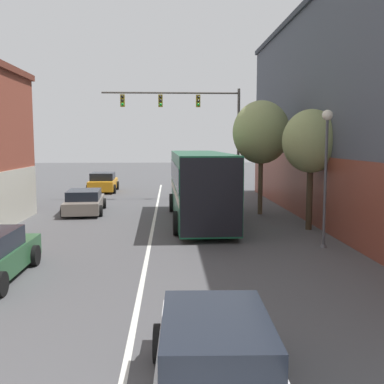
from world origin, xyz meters
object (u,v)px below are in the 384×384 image
Objects in this scene: parked_car_left_far at (103,183)px; street_lamp at (326,157)px; parked_car_left_near at (85,202)px; street_tree_near at (261,133)px; bus at (199,183)px; hatchback_foreground at (217,366)px; traffic_signal_gantry at (195,117)px; street_tree_far at (311,142)px.

parked_car_left_far is 21.98m from street_lamp.
street_tree_near is at bearing -100.11° from parked_car_left_near.
bus is 15.42m from hatchback_foreground.
bus is 1.11× the size of traffic_signal_gantry.
street_tree_near reaches higher than hatchback_foreground.
street_lamp is at bearing -98.41° from street_tree_far.
street_lamp reaches higher than bus.
bus is at bearing 126.95° from street_lamp.
parked_car_left_near is 10.23m from street_tree_near.
parked_car_left_near is at bearing -138.39° from traffic_signal_gantry.
street_lamp is at bearing -152.16° from parked_car_left_far.
street_tree_far is at bearing -73.16° from street_tree_near.
traffic_signal_gantry is (0.27, 8.64, 3.62)m from bus.
street_lamp reaches higher than parked_car_left_far.
street_lamp is (4.20, -5.58, 1.44)m from bus.
bus is 14.97m from parked_car_left_far.
parked_car_left_near is at bearing -179.02° from parked_car_left_far.
bus is 2.12× the size of parked_car_left_near.
hatchback_foreground is at bearing -116.96° from street_lamp.
traffic_signal_gantry reaches higher than street_lamp.
bus is at bearing 154.44° from street_tree_far.
traffic_signal_gantry is at bearing 105.45° from street_lamp.
street_tree_far reaches higher than parked_car_left_far.
street_lamp is at bearing -83.95° from street_tree_near.
parked_car_left_far is 0.90× the size of street_lamp.
hatchback_foreground is 11.28m from street_lamp.
street_tree_near is at bearing -64.61° from traffic_signal_gantry.
street_lamp is at bearing -74.55° from traffic_signal_gantry.
hatchback_foreground is at bearing 175.75° from bus.
hatchback_foreground is at bearing -170.34° from parked_car_left_far.
traffic_signal_gantry is 11.87m from street_tree_far.
parked_car_left_far is at bearing 119.63° from street_lamp.
traffic_signal_gantry is (1.04, 24.00, 4.86)m from hatchback_foreground.
street_tree_near is at bearing -11.66° from hatchback_foreground.
street_tree_near reaches higher than parked_car_left_near.
street_tree_near reaches higher than street_lamp.
bus is at bearing -148.68° from street_tree_near.
traffic_signal_gantry is 7.37m from street_tree_near.
hatchback_foreground is 0.51× the size of traffic_signal_gantry.
hatchback_foreground is at bearing -103.43° from street_tree_near.
street_tree_near is (4.16, 17.42, 3.71)m from hatchback_foreground.
parked_car_left_near is 12.42m from street_tree_far.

